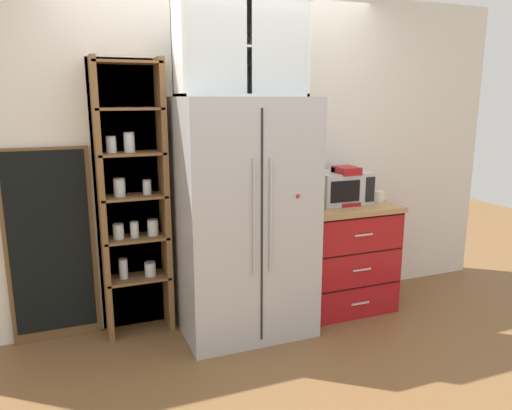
% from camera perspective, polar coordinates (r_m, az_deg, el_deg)
% --- Properties ---
extents(ground_plane, '(10.78, 10.78, 0.00)m').
position_cam_1_polar(ground_plane, '(3.90, -1.45, -14.00)').
color(ground_plane, brown).
extents(wall_back_cream, '(5.07, 0.10, 2.55)m').
position_cam_1_polar(wall_back_cream, '(3.90, -3.59, 5.62)').
color(wall_back_cream, silver).
rests_on(wall_back_cream, ground).
extents(refrigerator, '(0.95, 0.74, 1.75)m').
position_cam_1_polar(refrigerator, '(3.59, -1.48, -1.49)').
color(refrigerator, '#B7BABF').
rests_on(refrigerator, ground).
extents(pantry_shelf_column, '(0.52, 0.28, 2.01)m').
position_cam_1_polar(pantry_shelf_column, '(3.67, -14.29, 0.83)').
color(pantry_shelf_column, brown).
rests_on(pantry_shelf_column, ground).
extents(counter_cabinet, '(0.80, 0.61, 0.89)m').
position_cam_1_polar(counter_cabinet, '(4.15, 10.03, -5.87)').
color(counter_cabinet, '#A8161C').
rests_on(counter_cabinet, ground).
extents(microwave, '(0.44, 0.33, 0.26)m').
position_cam_1_polar(microwave, '(4.05, 9.96, 2.04)').
color(microwave, '#B7BABF').
rests_on(microwave, counter_cabinet).
extents(coffee_maker, '(0.17, 0.20, 0.31)m').
position_cam_1_polar(coffee_maker, '(4.01, 10.30, 2.30)').
color(coffee_maker, '#A8161C').
rests_on(coffee_maker, counter_cabinet).
extents(mug_sage, '(0.12, 0.08, 0.09)m').
position_cam_1_polar(mug_sage, '(3.82, 6.62, 0.20)').
color(mug_sage, '#8CA37F').
rests_on(mug_sage, counter_cabinet).
extents(mug_cream, '(0.12, 0.09, 0.09)m').
position_cam_1_polar(mug_cream, '(4.18, 14.21, 1.00)').
color(mug_cream, silver).
rests_on(mug_cream, counter_cabinet).
extents(bottle_clear, '(0.07, 0.07, 0.24)m').
position_cam_1_polar(bottle_clear, '(4.08, 9.69, 1.77)').
color(bottle_clear, silver).
rests_on(bottle_clear, counter_cabinet).
extents(upper_cabinet, '(0.91, 0.32, 0.66)m').
position_cam_1_polar(upper_cabinet, '(3.54, -1.88, 17.86)').
color(upper_cabinet, silver).
rests_on(upper_cabinet, refrigerator).
extents(chalkboard_menu, '(0.60, 0.04, 1.41)m').
position_cam_1_polar(chalkboard_menu, '(3.75, -22.94, -4.46)').
color(chalkboard_menu, brown).
rests_on(chalkboard_menu, ground).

